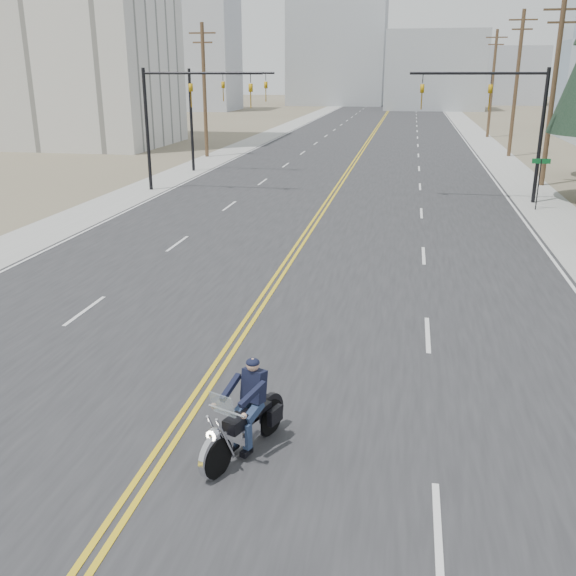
% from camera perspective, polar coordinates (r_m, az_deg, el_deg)
% --- Properties ---
extents(road, '(20.00, 200.00, 0.01)m').
position_cam_1_polar(road, '(74.87, 7.50, 13.32)').
color(road, '#303033').
rests_on(road, ground).
extents(sidewalk_left, '(3.00, 200.00, 0.01)m').
position_cam_1_polar(sidewalk_left, '(76.38, -1.39, 13.57)').
color(sidewalk_left, '#A5A5A0').
rests_on(sidewalk_left, ground).
extents(sidewalk_right, '(3.00, 200.00, 0.01)m').
position_cam_1_polar(sidewalk_right, '(75.10, 16.51, 12.74)').
color(sidewalk_right, '#A5A5A0').
rests_on(sidewalk_right, ground).
extents(traffic_mast_left, '(7.10, 0.26, 7.00)m').
position_cam_1_polar(traffic_mast_left, '(38.80, -9.69, 15.70)').
color(traffic_mast_left, black).
rests_on(traffic_mast_left, ground).
extents(traffic_mast_right, '(7.10, 0.26, 7.00)m').
position_cam_1_polar(traffic_mast_right, '(36.80, 18.63, 14.88)').
color(traffic_mast_right, black).
rests_on(traffic_mast_right, ground).
extents(traffic_mast_far, '(6.10, 0.26, 7.00)m').
position_cam_1_polar(traffic_mast_far, '(46.49, -6.62, 16.20)').
color(traffic_mast_far, black).
rests_on(traffic_mast_far, ground).
extents(street_sign, '(0.90, 0.06, 2.62)m').
position_cam_1_polar(street_sign, '(35.41, 21.46, 9.33)').
color(street_sign, black).
rests_on(street_sign, ground).
extents(utility_pole_c, '(2.20, 0.30, 11.00)m').
position_cam_1_polar(utility_pole_c, '(43.25, 22.51, 15.94)').
color(utility_pole_c, brown).
rests_on(utility_pole_c, ground).
extents(utility_pole_d, '(2.20, 0.30, 11.50)m').
position_cam_1_polar(utility_pole_d, '(58.04, 19.65, 16.86)').
color(utility_pole_d, brown).
rests_on(utility_pole_d, ground).
extents(utility_pole_e, '(2.20, 0.30, 11.00)m').
position_cam_1_polar(utility_pole_e, '(74.91, 17.72, 17.03)').
color(utility_pole_e, brown).
rests_on(utility_pole_e, ground).
extents(utility_pole_left, '(2.20, 0.30, 10.50)m').
position_cam_1_polar(utility_pole_left, '(55.06, -7.44, 17.16)').
color(utility_pole_left, brown).
rests_on(utility_pole_left, ground).
extents(haze_bldg_a, '(14.00, 12.00, 22.00)m').
position_cam_1_polar(haze_bldg_a, '(125.79, -8.11, 20.41)').
color(haze_bldg_a, '#B7BCC6').
rests_on(haze_bldg_a, ground).
extents(haze_bldg_b, '(18.00, 14.00, 14.00)m').
position_cam_1_polar(haze_bldg_b, '(129.50, 12.91, 18.31)').
color(haze_bldg_b, '#ADB2B7').
rests_on(haze_bldg_b, ground).
extents(haze_bldg_d, '(20.00, 15.00, 26.00)m').
position_cam_1_polar(haze_bldg_d, '(145.48, 4.46, 21.05)').
color(haze_bldg_d, '#ADB2B7').
rests_on(haze_bldg_d, ground).
extents(haze_bldg_e, '(14.00, 14.00, 12.00)m').
position_cam_1_polar(haze_bldg_e, '(155.84, 19.14, 17.40)').
color(haze_bldg_e, '#B7BCC6').
rests_on(haze_bldg_e, ground).
extents(haze_bldg_f, '(12.00, 12.00, 16.00)m').
position_cam_1_polar(haze_bldg_f, '(144.97, -12.04, 18.75)').
color(haze_bldg_f, '#ADB2B7').
rests_on(haze_bldg_f, ground).
extents(motorcyclist, '(1.79, 2.53, 1.82)m').
position_cam_1_polar(motorcyclist, '(11.93, -3.96, -10.79)').
color(motorcyclist, black).
rests_on(motorcyclist, ground).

